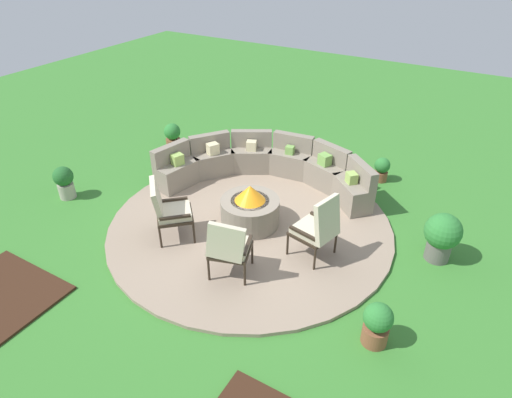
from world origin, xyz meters
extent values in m
plane|color=#387A2D|center=(0.00, 0.00, 0.00)|extent=(24.00, 24.00, 0.00)
cylinder|color=gray|center=(0.00, 0.00, 0.03)|extent=(4.90, 4.90, 0.06)
cylinder|color=gray|center=(0.00, 0.00, 0.30)|extent=(1.01, 1.01, 0.48)
cylinder|color=black|center=(0.00, 0.00, 0.51)|extent=(0.66, 0.66, 0.06)
cone|color=orange|center=(0.00, 0.00, 0.68)|extent=(0.53, 0.53, 0.28)
cube|color=gray|center=(1.31, 1.44, 0.31)|extent=(0.92, 0.90, 0.49)
cube|color=gray|center=(1.41, 1.55, 0.72)|extent=(0.73, 0.68, 0.34)
cube|color=gray|center=(0.61, 1.85, 0.31)|extent=(0.94, 0.69, 0.49)
cube|color=gray|center=(0.66, 1.99, 0.72)|extent=(0.85, 0.41, 0.34)
cube|color=gray|center=(-0.20, 1.94, 0.31)|extent=(0.88, 0.53, 0.49)
cube|color=gray|center=(-0.22, 2.08, 0.72)|extent=(0.85, 0.25, 0.34)
cube|color=gray|center=(-0.98, 1.69, 0.31)|extent=(0.95, 0.81, 0.49)
cube|color=gray|center=(-1.05, 1.81, 0.72)|extent=(0.80, 0.56, 0.34)
cube|color=gray|center=(-1.58, 1.14, 0.31)|extent=(0.85, 0.94, 0.49)
cube|color=gray|center=(-1.70, 1.22, 0.72)|extent=(0.62, 0.77, 0.34)
cube|color=gray|center=(-1.91, 0.39, 0.31)|extent=(0.61, 0.91, 0.49)
cube|color=gray|center=(-2.05, 0.42, 0.72)|extent=(0.33, 0.85, 0.34)
cube|color=#70A34C|center=(-0.20, 1.89, 0.63)|extent=(0.18, 0.16, 0.16)
cube|color=beige|center=(-0.95, 1.64, 0.65)|extent=(0.25, 0.23, 0.20)
cube|color=#70A34C|center=(0.59, 1.80, 0.66)|extent=(0.27, 0.26, 0.22)
cube|color=#93B756|center=(1.28, 1.40, 0.65)|extent=(0.25, 0.25, 0.19)
cube|color=beige|center=(-1.54, 1.11, 0.66)|extent=(0.26, 0.28, 0.22)
cube|color=#93B756|center=(-1.86, 0.38, 0.66)|extent=(0.24, 0.26, 0.21)
cylinder|color=#2D2319|center=(-0.88, -0.53, 0.25)|extent=(0.04, 0.04, 0.38)
cylinder|color=#2D2319|center=(-0.50, -0.93, 0.25)|extent=(0.04, 0.04, 0.38)
cylinder|color=#2D2319|center=(-1.27, -0.90, 0.25)|extent=(0.04, 0.04, 0.38)
cylinder|color=#2D2319|center=(-0.89, -1.30, 0.25)|extent=(0.04, 0.04, 0.38)
cube|color=#2D2319|center=(-0.89, -0.91, 0.47)|extent=(0.82, 0.82, 0.05)
cube|color=beige|center=(-0.89, -0.91, 0.54)|extent=(0.75, 0.76, 0.09)
cube|color=beige|center=(-1.07, -1.08, 0.79)|extent=(0.43, 0.55, 0.67)
cube|color=#2D2319|center=(-1.07, -0.72, 0.60)|extent=(0.39, 0.37, 0.04)
cube|color=#2D2319|center=(-0.71, -1.11, 0.60)|extent=(0.39, 0.37, 0.04)
cylinder|color=#2D2319|center=(0.06, -1.06, 0.25)|extent=(0.04, 0.04, 0.38)
cylinder|color=#2D2319|center=(0.57, -0.89, 0.25)|extent=(0.04, 0.04, 0.38)
cylinder|color=#2D2319|center=(0.22, -1.53, 0.25)|extent=(0.04, 0.04, 0.38)
cylinder|color=#2D2319|center=(0.73, -1.36, 0.25)|extent=(0.04, 0.04, 0.38)
cube|color=#2D2319|center=(0.39, -1.21, 0.47)|extent=(0.71, 0.68, 0.05)
cube|color=beige|center=(0.39, -1.21, 0.54)|extent=(0.65, 0.63, 0.09)
cube|color=beige|center=(0.46, -1.43, 0.77)|extent=(0.57, 0.28, 0.62)
cube|color=#2D2319|center=(0.15, -1.29, 0.60)|extent=(0.19, 0.44, 0.04)
cube|color=#2D2319|center=(0.64, -1.13, 0.60)|extent=(0.19, 0.44, 0.04)
cylinder|color=#2D2319|center=(0.94, -0.43, 0.25)|extent=(0.04, 0.04, 0.38)
cylinder|color=#2D2319|center=(1.06, 0.10, 0.25)|extent=(0.04, 0.04, 0.38)
cylinder|color=#2D2319|center=(1.45, -0.54, 0.25)|extent=(0.04, 0.04, 0.38)
cylinder|color=#2D2319|center=(1.57, -0.01, 0.25)|extent=(0.04, 0.04, 0.38)
cube|color=#2D2319|center=(1.25, -0.22, 0.47)|extent=(0.68, 0.69, 0.05)
cube|color=beige|center=(1.25, -0.22, 0.54)|extent=(0.62, 0.63, 0.09)
cube|color=beige|center=(1.49, -0.27, 0.82)|extent=(0.30, 0.59, 0.68)
cube|color=#2D2319|center=(1.20, -0.47, 0.60)|extent=(0.48, 0.15, 0.04)
cube|color=#2D2319|center=(1.31, 0.03, 0.60)|extent=(0.48, 0.15, 0.04)
cylinder|color=brown|center=(1.49, 2.73, 0.10)|extent=(0.27, 0.27, 0.20)
sphere|color=#2D7A33|center=(1.49, 2.73, 0.35)|extent=(0.32, 0.32, 0.32)
cylinder|color=brown|center=(2.64, -1.36, 0.13)|extent=(0.33, 0.33, 0.26)
sphere|color=#2D7A33|center=(2.64, -1.36, 0.44)|extent=(0.37, 0.37, 0.37)
cylinder|color=brown|center=(-3.10, 1.70, 0.14)|extent=(0.33, 0.33, 0.28)
sphere|color=#2D7A33|center=(-3.10, 1.70, 0.47)|extent=(0.37, 0.37, 0.37)
cylinder|color=#605B56|center=(2.99, 0.74, 0.16)|extent=(0.38, 0.38, 0.32)
sphere|color=#2D7A33|center=(2.99, 0.74, 0.53)|extent=(0.56, 0.56, 0.56)
cylinder|color=#A89E8E|center=(-3.54, -0.96, 0.15)|extent=(0.30, 0.30, 0.30)
sphere|color=#236028|center=(-3.54, -0.96, 0.46)|extent=(0.37, 0.37, 0.37)
camera|label=1|loc=(3.22, -5.32, 4.50)|focal=30.64mm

